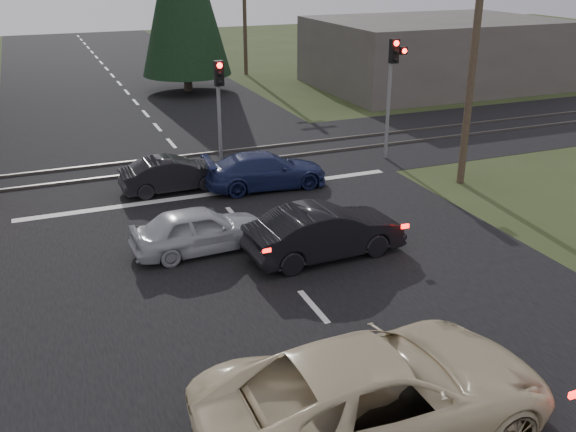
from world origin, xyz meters
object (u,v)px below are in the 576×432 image
utility_pole_near (475,48)px  dark_car_far (173,174)px  utility_pole_mid (244,2)px  traffic_signal_center (219,96)px  cream_coupe (378,393)px  dark_hatchback (325,232)px  blue_sedan (266,171)px  traffic_signal_right (393,76)px  silver_car (199,230)px

utility_pole_near → dark_car_far: utility_pole_near is taller
dark_car_far → utility_pole_mid: bearing=-26.6°
traffic_signal_center → utility_pole_mid: 20.82m
utility_pole_near → cream_coupe: size_ratio=1.46×
dark_hatchback → dark_car_far: (-2.62, 6.71, -0.12)m
blue_sedan → dark_car_far: blue_sedan is taller
traffic_signal_right → utility_pole_near: size_ratio=0.52×
utility_pole_mid → cream_coupe: bearing=-105.1°
traffic_signal_right → traffic_signal_center: size_ratio=1.15×
cream_coupe → dark_car_far: cream_coupe is taller
cream_coupe → dark_car_far: 13.40m
traffic_signal_center → cream_coupe: (-1.78, -14.99, -1.95)m
traffic_signal_center → dark_hatchback: (0.39, -8.31, -2.09)m
cream_coupe → dark_car_far: bearing=1.8°
dark_hatchback → traffic_signal_center: bearing=-0.5°
traffic_signal_center → cream_coupe: bearing=-96.8°
blue_sedan → traffic_signal_right: bearing=-73.2°
traffic_signal_center → blue_sedan: 3.44m
utility_pole_near → dark_car_far: size_ratio=2.51×
utility_pole_near → silver_car: 11.13m
dark_hatchback → blue_sedan: (0.45, 5.80, -0.09)m
utility_pole_mid → dark_car_far: utility_pole_mid is taller
traffic_signal_right → blue_sedan: bearing=-167.1°
utility_pole_near → cream_coupe: utility_pole_near is taller
dark_car_far → cream_coupe: bearing=-179.8°
dark_hatchback → dark_car_far: bearing=18.1°
traffic_signal_center → silver_car: traffic_signal_center is taller
traffic_signal_center → silver_car: bearing=-111.5°
traffic_signal_center → blue_sedan: bearing=-71.6°
cream_coupe → dark_hatchback: bearing=-18.2°
utility_pole_mid → silver_car: size_ratio=2.41×
traffic_signal_right → dark_hatchback: size_ratio=1.09×
silver_car → dark_car_far: size_ratio=1.04×
cream_coupe → blue_sedan: 12.75m
blue_sedan → traffic_signal_center: bearing=22.3°
utility_pole_mid → silver_car: bearing=-111.3°
dark_hatchback → silver_car: size_ratio=1.16×
utility_pole_near → dark_hatchback: size_ratio=2.08×
utility_pole_mid → dark_car_far: (-9.73, -20.92, -4.13)m
utility_pole_near → dark_hatchback: utility_pole_near is taller
traffic_signal_center → utility_pole_near: 9.05m
traffic_signal_right → silver_car: 11.05m
utility_pole_near → dark_hatchback: (-7.11, -3.64, -4.01)m
utility_pole_mid → cream_coupe: (-9.28, -34.31, -3.87)m
cream_coupe → dark_car_far: (-0.45, 13.39, -0.26)m
silver_car → utility_pole_mid: bearing=-24.1°
dark_hatchback → cream_coupe: bearing=158.8°
dark_hatchback → silver_car: (-3.04, 1.60, -0.08)m
cream_coupe → dark_hatchback: size_ratio=1.42×
dark_hatchback → blue_sedan: size_ratio=1.01×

